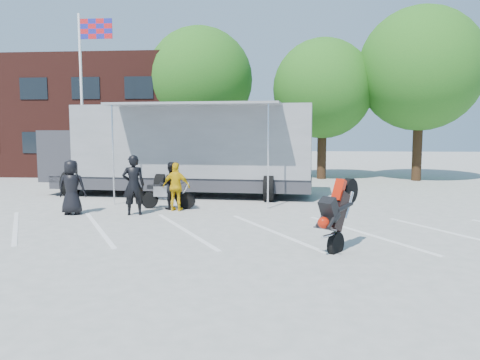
% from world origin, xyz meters
% --- Properties ---
extents(ground, '(100.00, 100.00, 0.00)m').
position_xyz_m(ground, '(0.00, 0.00, 0.00)').
color(ground, '#ADADA7').
rests_on(ground, ground).
extents(parking_bay_lines, '(18.09, 13.33, 0.01)m').
position_xyz_m(parking_bay_lines, '(0.00, 1.00, 0.01)').
color(parking_bay_lines, white).
rests_on(parking_bay_lines, ground).
extents(office_building, '(18.00, 8.00, 7.00)m').
position_xyz_m(office_building, '(-10.00, 18.00, 3.50)').
color(office_building, '#421A15').
rests_on(office_building, ground).
extents(flagpole, '(1.61, 0.12, 8.00)m').
position_xyz_m(flagpole, '(-6.24, 10.00, 5.05)').
color(flagpole, white).
rests_on(flagpole, ground).
extents(tree_left, '(6.12, 6.12, 8.64)m').
position_xyz_m(tree_left, '(-2.00, 16.00, 5.57)').
color(tree_left, '#382314').
rests_on(tree_left, ground).
extents(tree_mid, '(5.44, 5.44, 7.68)m').
position_xyz_m(tree_mid, '(5.00, 15.00, 4.94)').
color(tree_mid, '#382314').
rests_on(tree_mid, ground).
extents(tree_right, '(6.46, 6.46, 9.12)m').
position_xyz_m(tree_right, '(10.00, 14.50, 5.88)').
color(tree_right, '#382314').
rests_on(tree_right, ground).
extents(transporter_truck, '(11.94, 6.38, 3.68)m').
position_xyz_m(transporter_truck, '(-1.26, 7.70, 0.00)').
color(transporter_truck, gray).
rests_on(transporter_truck, ground).
extents(parked_motorcycle, '(1.94, 0.69, 1.01)m').
position_xyz_m(parked_motorcycle, '(-1.07, 4.36, 0.00)').
color(parked_motorcycle, '#B2B2B7').
rests_on(parked_motorcycle, ground).
extents(stunt_bike_rider, '(1.47, 1.66, 1.80)m').
position_xyz_m(stunt_bike_rider, '(4.32, -0.60, 0.00)').
color(stunt_bike_rider, black).
rests_on(stunt_bike_rider, ground).
extents(spectator_leather_a, '(0.92, 0.66, 1.76)m').
position_xyz_m(spectator_leather_a, '(-3.86, 3.00, 0.88)').
color(spectator_leather_a, black).
rests_on(spectator_leather_a, ground).
extents(spectator_leather_b, '(0.79, 0.62, 1.92)m').
position_xyz_m(spectator_leather_b, '(-1.87, 3.10, 0.96)').
color(spectator_leather_b, black).
rests_on(spectator_leather_b, ground).
extents(spectator_leather_c, '(0.90, 0.77, 1.61)m').
position_xyz_m(spectator_leather_c, '(-0.94, 4.27, 0.80)').
color(spectator_leather_c, black).
rests_on(spectator_leather_c, ground).
extents(spectator_hivis, '(1.00, 0.53, 1.62)m').
position_xyz_m(spectator_hivis, '(-0.69, 3.97, 0.81)').
color(spectator_hivis, '#E7B50C').
rests_on(spectator_hivis, ground).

